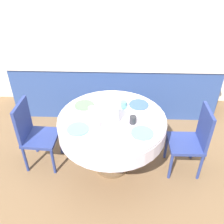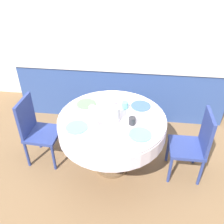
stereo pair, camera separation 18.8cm
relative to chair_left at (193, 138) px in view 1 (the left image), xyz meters
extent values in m
plane|color=brown|center=(-0.96, -0.01, -0.49)|extent=(12.00, 12.00, 0.00)
cube|color=silver|center=(-0.96, 1.67, 0.81)|extent=(7.00, 0.05, 2.60)
cube|color=#2D4784|center=(-0.96, 1.34, -0.07)|extent=(3.20, 0.60, 0.84)
cube|color=beige|center=(-0.96, 1.34, 0.37)|extent=(3.24, 0.64, 0.04)
cylinder|color=brown|center=(-0.96, -0.01, -0.47)|extent=(0.44, 0.44, 0.04)
cylinder|color=brown|center=(-0.96, -0.01, -0.19)|extent=(0.11, 0.11, 0.53)
cylinder|color=silver|center=(-0.96, -0.01, 0.16)|extent=(1.24, 1.24, 0.18)
cylinder|color=silver|center=(-0.96, -0.01, 0.27)|extent=(1.23, 1.23, 0.03)
cube|color=navy|center=(-0.08, 0.00, -0.08)|extent=(0.40, 0.40, 0.04)
cube|color=navy|center=(0.10, 0.00, 0.17)|extent=(0.04, 0.38, 0.47)
cylinder|color=navy|center=(-0.25, -0.18, -0.30)|extent=(0.04, 0.04, 0.39)
cylinder|color=navy|center=(-0.26, 0.17, -0.30)|extent=(0.04, 0.04, 0.39)
cylinder|color=navy|center=(0.10, -0.18, -0.30)|extent=(0.04, 0.04, 0.39)
cylinder|color=navy|center=(0.10, 0.18, -0.30)|extent=(0.04, 0.04, 0.39)
cube|color=navy|center=(-1.85, 0.04, -0.08)|extent=(0.42, 0.42, 0.04)
cube|color=navy|center=(-2.03, 0.05, 0.17)|extent=(0.06, 0.38, 0.47)
cylinder|color=navy|center=(-1.66, 0.21, -0.30)|extent=(0.04, 0.04, 0.39)
cylinder|color=navy|center=(-1.68, -0.14, -0.30)|extent=(0.04, 0.04, 0.39)
cylinder|color=navy|center=(-2.01, 0.23, -0.30)|extent=(0.04, 0.04, 0.39)
cylinder|color=navy|center=(-2.03, -0.13, -0.30)|extent=(0.04, 0.04, 0.39)
cylinder|color=#60BCB7|center=(-1.32, -0.23, 0.29)|extent=(0.24, 0.24, 0.01)
cylinder|color=white|center=(-1.13, -0.19, 0.33)|extent=(0.08, 0.08, 0.09)
cylinder|color=#60BCB7|center=(-0.64, -0.27, 0.29)|extent=(0.24, 0.24, 0.01)
cylinder|color=#28282D|center=(-0.73, -0.09, 0.33)|extent=(0.08, 0.08, 0.09)
cylinder|color=#5BA85B|center=(-1.31, 0.23, 0.29)|extent=(0.24, 0.24, 0.01)
cylinder|color=white|center=(-1.20, 0.06, 0.33)|extent=(0.08, 0.08, 0.09)
cylinder|color=#3856AD|center=(-0.65, 0.27, 0.29)|extent=(0.24, 0.24, 0.01)
cylinder|color=#5BA39E|center=(-0.83, 0.20, 0.33)|extent=(0.08, 0.08, 0.09)
cylinder|color=#B2B2B7|center=(-0.93, -0.05, 0.38)|extent=(0.12, 0.12, 0.18)
cone|color=#B2B2B7|center=(-0.93, -0.05, 0.49)|extent=(0.11, 0.11, 0.04)
sphere|color=#B2B2B7|center=(-0.93, -0.05, 0.53)|extent=(0.04, 0.04, 0.04)
cylinder|color=white|center=(-1.04, 0.17, 0.29)|extent=(0.08, 0.08, 0.01)
sphere|color=white|center=(-1.04, 0.17, 0.37)|extent=(0.14, 0.14, 0.14)
cylinder|color=white|center=(-0.95, 0.17, 0.38)|extent=(0.08, 0.03, 0.05)
sphere|color=white|center=(-1.04, 0.17, 0.46)|extent=(0.03, 0.03, 0.03)
camera|label=1|loc=(-0.88, -2.27, 1.96)|focal=40.00mm
camera|label=2|loc=(-0.70, -2.26, 1.96)|focal=40.00mm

